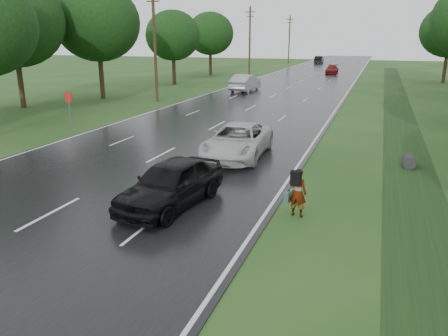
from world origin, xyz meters
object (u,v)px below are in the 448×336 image
silver_sedan (245,83)px  white_pickup (238,141)px  dark_sedan (171,183)px  pedestrian (297,192)px  road_sign (69,103)px

silver_sedan → white_pickup: bearing=108.8°
white_pickup → dark_sedan: bearing=-93.9°
pedestrian → dark_sedan: (-4.22, -0.63, 0.02)m
road_sign → pedestrian: road_sign is taller
dark_sedan → silver_sedan: bearing=110.5°
white_pickup → dark_sedan: (-0.16, -6.97, 0.03)m
road_sign → pedestrian: (16.22, -9.37, -0.81)m
pedestrian → silver_sedan: 34.21m
pedestrian → white_pickup: (-4.06, 6.33, -0.01)m
white_pickup → silver_sedan: bearing=103.5°
pedestrian → dark_sedan: 4.27m
white_pickup → silver_sedan: 26.94m
white_pickup → pedestrian: bearing=-59.9°
pedestrian → road_sign: bearing=-18.8°
road_sign → white_pickup: road_sign is taller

